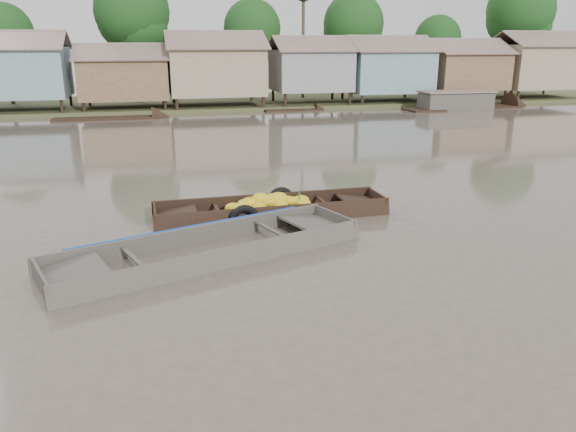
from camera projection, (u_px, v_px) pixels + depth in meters
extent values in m
plane|color=#534A40|center=(261.00, 258.00, 12.63)|extent=(120.00, 120.00, 0.00)
cube|color=#384723|center=(179.00, 104.00, 43.24)|extent=(120.00, 12.00, 0.50)
cube|color=slate|center=(18.00, 72.00, 36.82)|extent=(6.20, 5.20, 3.20)
cube|color=brown|center=(8.00, 40.00, 34.91)|extent=(6.60, 3.02, 1.28)
cube|color=brown|center=(18.00, 40.00, 37.52)|extent=(6.60, 3.02, 1.28)
cube|color=brown|center=(124.00, 79.00, 38.48)|extent=(5.80, 4.60, 2.70)
cube|color=brown|center=(121.00, 52.00, 36.79)|extent=(6.20, 2.67, 1.14)
cube|color=brown|center=(122.00, 51.00, 39.10)|extent=(6.20, 2.67, 1.14)
cube|color=gray|center=(216.00, 71.00, 39.77)|extent=(6.50, 5.30, 3.30)
cube|color=brown|center=(217.00, 40.00, 37.81)|extent=(6.90, 3.08, 1.31)
cube|color=brown|center=(212.00, 40.00, 40.47)|extent=(6.90, 3.08, 1.31)
cube|color=gray|center=(310.00, 70.00, 41.36)|extent=(5.40, 4.70, 2.90)
cube|color=brown|center=(316.00, 44.00, 39.62)|extent=(5.80, 2.73, 1.17)
cube|color=brown|center=(306.00, 43.00, 41.97)|extent=(5.80, 2.73, 1.17)
cube|color=slate|center=(386.00, 71.00, 42.74)|extent=(6.00, 5.00, 3.10)
cube|color=brown|center=(395.00, 43.00, 40.89)|extent=(6.40, 2.90, 1.24)
cube|color=brown|center=(381.00, 43.00, 43.40)|extent=(6.40, 2.90, 1.24)
cube|color=brown|center=(463.00, 71.00, 44.22)|extent=(5.70, 4.90, 2.80)
cube|color=brown|center=(474.00, 46.00, 42.44)|extent=(6.10, 2.85, 1.21)
cube|color=brown|center=(456.00, 46.00, 44.90)|extent=(6.10, 2.85, 1.21)
cube|color=gray|center=(535.00, 66.00, 45.61)|extent=(6.30, 5.10, 3.40)
cube|color=brown|center=(550.00, 39.00, 43.69)|extent=(6.70, 2.96, 1.26)
cube|color=brown|center=(528.00, 39.00, 46.25)|extent=(6.70, 2.96, 1.26)
cylinder|color=#473323|center=(9.00, 73.00, 40.73)|extent=(0.28, 0.28, 4.90)
sphere|color=#113614|center=(3.00, 33.00, 39.90)|extent=(4.20, 4.20, 4.20)
cylinder|color=#473323|center=(136.00, 62.00, 41.63)|extent=(0.28, 0.28, 6.30)
sphere|color=#113614|center=(132.00, 11.00, 40.55)|extent=(5.40, 5.40, 5.40)
cylinder|color=#473323|center=(253.00, 68.00, 44.74)|extent=(0.28, 0.28, 5.25)
sphere|color=#113614|center=(252.00, 28.00, 43.84)|extent=(4.50, 4.50, 4.50)
cylinder|color=#473323|center=(352.00, 65.00, 45.56)|extent=(0.28, 0.28, 5.60)
sphere|color=#113614|center=(353.00, 24.00, 44.61)|extent=(4.80, 4.80, 4.80)
cylinder|color=#473323|center=(435.00, 70.00, 48.45)|extent=(0.28, 0.28, 4.55)
sphere|color=#113614|center=(438.00, 39.00, 47.67)|extent=(3.90, 3.90, 3.90)
cylinder|color=#473323|center=(515.00, 57.00, 48.78)|extent=(0.28, 0.28, 6.65)
sphere|color=#113614|center=(521.00, 11.00, 47.65)|extent=(5.70, 5.70, 5.70)
cylinder|color=#473323|center=(303.00, 50.00, 44.76)|extent=(0.24, 0.24, 8.00)
cube|color=black|center=(272.00, 219.00, 15.68)|extent=(6.34, 1.33, 0.08)
cube|color=black|center=(266.00, 203.00, 16.24)|extent=(6.46, 0.29, 0.60)
cube|color=black|center=(277.00, 217.00, 14.97)|extent=(6.46, 0.29, 0.60)
cube|color=black|center=(377.00, 202.00, 16.37)|extent=(0.09, 1.40, 0.57)
cube|color=black|center=(359.00, 201.00, 16.21)|extent=(1.12, 1.23, 0.21)
cube|color=black|center=(155.00, 218.00, 14.83)|extent=(0.09, 1.40, 0.57)
cube|color=black|center=(176.00, 214.00, 14.95)|extent=(1.12, 1.23, 0.21)
cube|color=black|center=(217.00, 210.00, 15.20)|extent=(0.13, 1.35, 0.05)
cube|color=black|center=(323.00, 202.00, 15.93)|extent=(0.13, 1.35, 0.05)
ellipsoid|color=yellow|center=(245.00, 204.00, 15.43)|extent=(0.45, 0.31, 0.27)
ellipsoid|color=yellow|center=(269.00, 201.00, 15.32)|extent=(0.50, 0.35, 0.30)
ellipsoid|color=yellow|center=(275.00, 202.00, 15.44)|extent=(0.47, 0.33, 0.28)
ellipsoid|color=yellow|center=(238.00, 217.00, 15.01)|extent=(0.42, 0.29, 0.25)
ellipsoid|color=yellow|center=(291.00, 201.00, 15.48)|extent=(0.41, 0.29, 0.25)
ellipsoid|color=yellow|center=(263.00, 203.00, 15.39)|extent=(0.49, 0.34, 0.30)
ellipsoid|color=yellow|center=(260.00, 198.00, 15.48)|extent=(0.50, 0.35, 0.30)
ellipsoid|color=yellow|center=(301.00, 201.00, 16.01)|extent=(0.51, 0.36, 0.31)
ellipsoid|color=yellow|center=(303.00, 204.00, 15.61)|extent=(0.48, 0.34, 0.29)
ellipsoid|color=yellow|center=(247.00, 214.00, 15.10)|extent=(0.51, 0.36, 0.31)
ellipsoid|color=yellow|center=(268.00, 201.00, 15.65)|extent=(0.50, 0.35, 0.30)
ellipsoid|color=yellow|center=(294.00, 202.00, 16.05)|extent=(0.45, 0.32, 0.28)
ellipsoid|color=yellow|center=(272.00, 198.00, 15.61)|extent=(0.40, 0.28, 0.24)
ellipsoid|color=yellow|center=(261.00, 202.00, 15.61)|extent=(0.46, 0.32, 0.28)
ellipsoid|color=yellow|center=(233.00, 208.00, 15.45)|extent=(0.48, 0.34, 0.29)
ellipsoid|color=yellow|center=(234.00, 213.00, 15.29)|extent=(0.41, 0.28, 0.25)
ellipsoid|color=yellow|center=(279.00, 211.00, 15.26)|extent=(0.42, 0.30, 0.26)
ellipsoid|color=yellow|center=(238.00, 209.00, 15.29)|extent=(0.53, 0.37, 0.32)
ellipsoid|color=yellow|center=(278.00, 198.00, 15.51)|extent=(0.53, 0.38, 0.32)
ellipsoid|color=yellow|center=(280.00, 205.00, 15.40)|extent=(0.46, 0.32, 0.28)
ellipsoid|color=yellow|center=(258.00, 200.00, 15.77)|extent=(0.41, 0.29, 0.25)
ellipsoid|color=yellow|center=(250.00, 203.00, 15.45)|extent=(0.52, 0.37, 0.32)
ellipsoid|color=yellow|center=(245.00, 213.00, 15.08)|extent=(0.51, 0.36, 0.31)
ellipsoid|color=yellow|center=(247.00, 210.00, 15.17)|extent=(0.47, 0.33, 0.28)
ellipsoid|color=yellow|center=(260.00, 207.00, 15.17)|extent=(0.40, 0.28, 0.24)
ellipsoid|color=yellow|center=(263.00, 202.00, 15.77)|extent=(0.43, 0.30, 0.26)
ellipsoid|color=yellow|center=(280.00, 201.00, 16.05)|extent=(0.43, 0.31, 0.26)
ellipsoid|color=yellow|center=(278.00, 201.00, 16.00)|extent=(0.45, 0.32, 0.27)
ellipsoid|color=yellow|center=(243.00, 211.00, 15.16)|extent=(0.52, 0.37, 0.32)
ellipsoid|color=yellow|center=(263.00, 201.00, 15.70)|extent=(0.47, 0.33, 0.28)
ellipsoid|color=yellow|center=(286.00, 201.00, 15.57)|extent=(0.48, 0.34, 0.29)
ellipsoid|color=yellow|center=(313.00, 209.00, 15.49)|extent=(0.44, 0.31, 0.26)
cylinder|color=#3F6626|center=(251.00, 200.00, 15.36)|extent=(0.05, 0.05, 0.21)
cylinder|color=#3F6626|center=(279.00, 198.00, 15.56)|extent=(0.05, 0.05, 0.21)
cylinder|color=#3F6626|center=(299.00, 196.00, 15.70)|extent=(0.05, 0.05, 0.21)
torus|color=black|center=(281.00, 200.00, 16.42)|extent=(0.82, 0.22, 0.82)
torus|color=black|center=(244.00, 220.00, 14.65)|extent=(0.82, 0.22, 0.82)
cube|color=#413D37|center=(209.00, 259.00, 12.77)|extent=(7.22, 3.81, 0.08)
cube|color=#413D37|center=(193.00, 238.00, 13.39)|extent=(6.91, 2.56, 0.58)
cube|color=#413D37|center=(226.00, 261.00, 12.00)|extent=(6.91, 2.56, 0.58)
cube|color=#413D37|center=(334.00, 222.00, 14.55)|extent=(0.65, 1.69, 0.55)
cube|color=#413D37|center=(314.00, 224.00, 14.20)|extent=(1.67, 1.85, 0.23)
cube|color=#413D37|center=(41.00, 284.00, 10.84)|extent=(0.65, 1.69, 0.55)
cube|color=#413D37|center=(74.00, 274.00, 11.14)|extent=(1.67, 1.85, 0.23)
cube|color=#413D37|center=(135.00, 259.00, 11.77)|extent=(0.66, 1.64, 0.05)
cube|color=#413D37|center=(273.00, 231.00, 13.55)|extent=(0.66, 1.64, 0.05)
cube|color=#665E54|center=(209.00, 257.00, 12.76)|extent=(5.57, 3.11, 0.02)
cube|color=navy|center=(192.00, 228.00, 13.37)|extent=(5.57, 2.03, 0.14)
torus|color=olive|center=(320.00, 237.00, 14.03)|extent=(0.41, 0.41, 0.06)
torus|color=olive|center=(320.00, 235.00, 14.02)|extent=(0.33, 0.33, 0.06)
cube|color=black|center=(105.00, 120.00, 34.99)|extent=(6.24, 1.38, 0.35)
cube|color=black|center=(462.00, 110.00, 40.44)|extent=(9.11, 2.90, 0.35)
cube|color=black|center=(292.00, 112.00, 39.25)|extent=(3.89, 1.07, 0.35)
cube|color=black|center=(456.00, 102.00, 39.94)|extent=(5.00, 2.00, 1.20)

